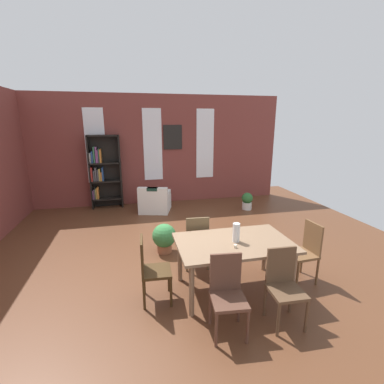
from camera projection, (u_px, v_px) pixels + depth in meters
The scene contains 18 objects.
ground_plane at pixel (174, 261), 4.95m from camera, with size 9.90×9.90×0.00m, color brown.
back_wall_brick at pixel (153, 150), 8.20m from camera, with size 7.93×0.12×3.24m, color brown.
window_pane_0 at pixel (96, 146), 7.74m from camera, with size 0.55×0.02×2.11m, color white.
window_pane_1 at pixel (153, 145), 8.09m from camera, with size 0.55×0.02×2.11m, color white.
window_pane_2 at pixel (205, 144), 8.43m from camera, with size 0.55×0.02×2.11m, color white.
dining_table at pixel (234, 247), 3.94m from camera, with size 1.65×1.04×0.78m.
vase_on_table at pixel (236, 233), 3.89m from camera, with size 0.10×0.10×0.28m, color silver.
tealight_candle_0 at pixel (235, 246), 3.73m from camera, with size 0.04×0.04×0.04m, color silver.
dining_chair_head_right at pixel (306, 250), 4.24m from camera, with size 0.43×0.43×0.95m.
dining_chair_head_left at pixel (151, 268), 3.73m from camera, with size 0.42×0.42×0.95m.
dining_chair_near_left at pixel (227, 292), 3.20m from camera, with size 0.44×0.44×0.95m.
dining_chair_near_right at pixel (284, 284), 3.36m from camera, with size 0.42×0.42×0.95m.
dining_chair_far_left at pixel (196, 240), 4.60m from camera, with size 0.43×0.43×0.95m.
bookshelf_tall at pixel (103, 171), 7.79m from camera, with size 0.88×0.30×2.10m.
armchair_white at pixel (155, 202), 7.62m from camera, with size 0.99×0.99×0.75m.
potted_plant_by_shelf at pixel (247, 201), 7.79m from camera, with size 0.31×0.31×0.49m.
potted_plant_corner at pixel (164, 237), 5.21m from camera, with size 0.46×0.46×0.57m.
framed_picture at pixel (173, 137), 8.16m from camera, with size 0.56×0.03×0.72m, color black.
Camera 1 is at (-0.67, -4.44, 2.46)m, focal length 25.43 mm.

